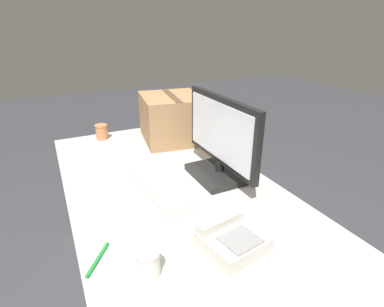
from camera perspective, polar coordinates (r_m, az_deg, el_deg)
ground_plane at (r=1.87m, az=-2.79°, el=-27.23°), size 12.00×12.00×0.00m
office_desk at (r=1.60m, az=-3.07°, el=-18.58°), size 1.80×0.90×0.76m
monitor at (r=1.41m, az=5.45°, el=1.94°), size 0.56×0.25×0.39m
keyboard at (r=1.36m, az=-5.75°, el=-6.43°), size 0.47×0.19×0.03m
desk_phone at (r=1.05m, az=7.54°, el=-15.77°), size 0.21×0.22×0.08m
paper_cup_left at (r=2.01m, az=-16.83°, el=3.96°), size 0.08×0.08×0.10m
paper_cup_right at (r=0.95m, az=-8.29°, el=-19.92°), size 0.07×0.07×0.09m
spoon at (r=1.59m, az=-14.97°, el=-2.86°), size 0.17×0.03×0.00m
cardboard_box at (r=1.90m, az=-3.82°, el=6.78°), size 0.45×0.41×0.29m
pen_marker at (r=1.05m, az=-17.49°, el=-18.65°), size 0.13×0.10×0.01m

